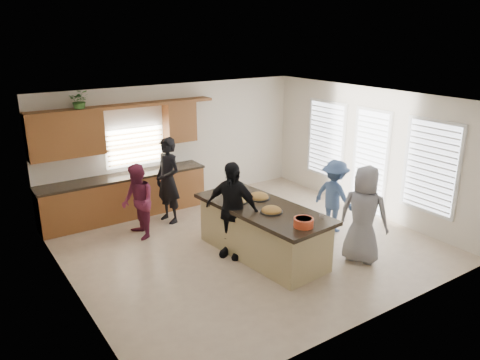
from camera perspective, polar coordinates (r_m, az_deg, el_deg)
floor at (r=9.15m, az=0.94°, el=-7.86°), size 6.50×6.50×0.00m
room_shell at (r=8.50m, az=1.01°, el=3.76°), size 6.52×6.02×2.81m
back_cabinetry at (r=10.49m, az=-14.32°, el=0.35°), size 4.08×0.66×2.46m
right_wall_glazing at (r=10.67m, az=15.77°, el=2.94°), size 0.06×4.00×2.25m
island at (r=8.59m, az=2.74°, el=-6.36°), size 1.39×2.79×0.95m
platter_front at (r=8.14m, az=3.86°, el=-3.76°), size 0.40×0.40×0.16m
platter_mid at (r=8.77m, az=2.27°, el=-2.11°), size 0.43×0.43×0.17m
platter_back at (r=8.59m, az=-0.06°, el=-2.54°), size 0.32×0.32×0.13m
salad_bowl at (r=7.60m, az=7.76°, el=-5.10°), size 0.32×0.32×0.15m
clear_cup at (r=7.98m, az=9.92°, el=-4.34°), size 0.08×0.08×0.09m
plate_stack at (r=9.05m, az=-1.23°, el=-1.48°), size 0.19×0.19×0.05m
flower_vase at (r=9.20m, az=-1.30°, el=0.21°), size 0.14×0.14×0.43m
potted_plant at (r=10.00m, az=-18.95°, el=9.15°), size 0.48×0.45×0.44m
woman_left_back at (r=10.01m, az=-8.76°, el=-0.05°), size 0.58×0.75×1.85m
woman_left_mid at (r=9.38m, az=-12.34°, el=-2.61°), size 0.60×0.75×1.51m
woman_left_front at (r=8.39m, az=-1.01°, el=-3.66°), size 0.89×1.13×1.79m
woman_right_back at (r=9.67m, az=11.45°, el=-1.93°), size 0.67×1.03×1.51m
woman_right_front at (r=8.49m, az=14.85°, el=-4.10°), size 0.90×1.03×1.77m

